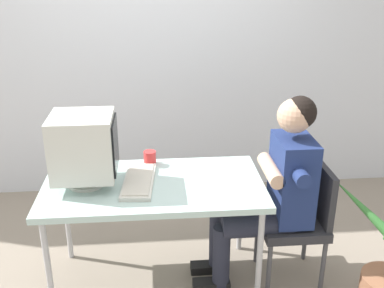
# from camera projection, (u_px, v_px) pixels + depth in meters

# --- Properties ---
(ground_plane) EXTENTS (12.00, 12.00, 0.00)m
(ground_plane) POSITION_uv_depth(u_px,v_px,m) (157.00, 279.00, 3.03)
(ground_plane) COLOR gray
(wall_back) EXTENTS (8.00, 0.10, 3.00)m
(wall_back) POSITION_uv_depth(u_px,v_px,m) (185.00, 23.00, 3.78)
(wall_back) COLOR silver
(wall_back) RESTS_ON ground_plane
(desk) EXTENTS (1.34, 0.72, 0.72)m
(desk) POSITION_uv_depth(u_px,v_px,m) (154.00, 190.00, 2.78)
(desk) COLOR #B7B7BC
(desk) RESTS_ON ground_plane
(crt_monitor) EXTENTS (0.37, 0.34, 0.44)m
(crt_monitor) POSITION_uv_depth(u_px,v_px,m) (84.00, 147.00, 2.65)
(crt_monitor) COLOR silver
(crt_monitor) RESTS_ON desk
(keyboard) EXTENTS (0.22, 0.49, 0.03)m
(keyboard) POSITION_uv_depth(u_px,v_px,m) (139.00, 181.00, 2.76)
(keyboard) COLOR silver
(keyboard) RESTS_ON desk
(office_chair) EXTENTS (0.41, 0.41, 0.80)m
(office_chair) POSITION_uv_depth(u_px,v_px,m) (301.00, 216.00, 2.90)
(office_chair) COLOR #4C4C51
(office_chair) RESTS_ON ground_plane
(person_seated) EXTENTS (0.73, 0.55, 1.26)m
(person_seated) POSITION_uv_depth(u_px,v_px,m) (274.00, 187.00, 2.81)
(person_seated) COLOR navy
(person_seated) RESTS_ON ground_plane
(desk_mug) EXTENTS (0.08, 0.09, 0.10)m
(desk_mug) POSITION_uv_depth(u_px,v_px,m) (150.00, 158.00, 2.99)
(desk_mug) COLOR red
(desk_mug) RESTS_ON desk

